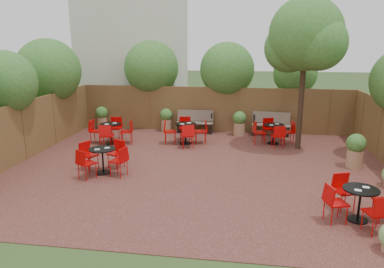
# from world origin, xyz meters

# --- Properties ---
(ground) EXTENTS (80.00, 80.00, 0.00)m
(ground) POSITION_xyz_m (0.00, 0.00, 0.00)
(ground) COLOR #354F23
(ground) RESTS_ON ground
(courtyard_paving) EXTENTS (12.00, 10.00, 0.02)m
(courtyard_paving) POSITION_xyz_m (0.00, 0.00, 0.01)
(courtyard_paving) COLOR #3B1A18
(courtyard_paving) RESTS_ON ground
(fence_back) EXTENTS (12.00, 0.08, 2.00)m
(fence_back) POSITION_xyz_m (0.00, 5.00, 1.00)
(fence_back) COLOR brown
(fence_back) RESTS_ON ground
(fence_left) EXTENTS (0.08, 10.00, 2.00)m
(fence_left) POSITION_xyz_m (-6.00, 0.00, 1.00)
(fence_left) COLOR brown
(fence_left) RESTS_ON ground
(neighbour_building) EXTENTS (5.00, 4.00, 8.00)m
(neighbour_building) POSITION_xyz_m (-4.50, 8.00, 4.00)
(neighbour_building) COLOR beige
(neighbour_building) RESTS_ON ground
(overhang_foliage) EXTENTS (15.74, 10.75, 2.60)m
(overhang_foliage) POSITION_xyz_m (-2.47, 2.61, 2.73)
(overhang_foliage) COLOR #336821
(overhang_foliage) RESTS_ON ground
(courtyard_tree) EXTENTS (2.75, 2.65, 5.48)m
(courtyard_tree) POSITION_xyz_m (3.37, 2.69, 4.03)
(courtyard_tree) COLOR black
(courtyard_tree) RESTS_ON courtyard_paving
(park_bench_left) EXTENTS (1.60, 0.55, 0.98)m
(park_bench_left) POSITION_xyz_m (-0.80, 4.63, 0.53)
(park_bench_left) COLOR brown
(park_bench_left) RESTS_ON courtyard_paving
(park_bench_right) EXTENTS (1.65, 0.71, 0.99)m
(park_bench_right) POSITION_xyz_m (2.49, 4.63, 0.53)
(park_bench_right) COLOR brown
(park_bench_right) RESTS_ON courtyard_paving
(bistro_tables) EXTENTS (9.46, 7.85, 0.94)m
(bistro_tables) POSITION_xyz_m (-0.38, 1.00, 0.48)
(bistro_tables) COLOR black
(bistro_tables) RESTS_ON courtyard_paving
(planters) EXTENTS (10.63, 4.47, 1.10)m
(planters) POSITION_xyz_m (-0.01, 3.51, 0.59)
(planters) COLOR #976A4B
(planters) RESTS_ON courtyard_paving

